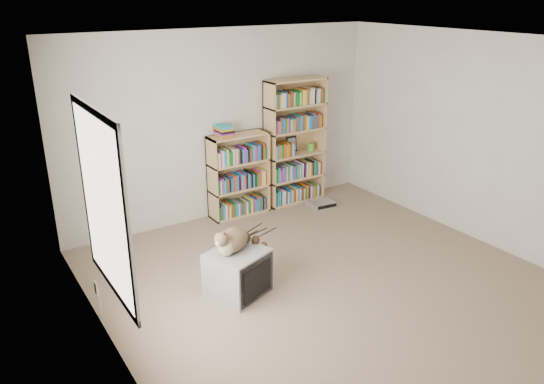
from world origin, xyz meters
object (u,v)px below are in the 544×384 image
cat (238,242)px  bookcase_tall (294,145)px  dvd_player (321,204)px  crt_tv (238,273)px  bookcase_short (238,178)px

cat → bookcase_tall: bearing=13.5°
cat → dvd_player: cat is taller
crt_tv → dvd_player: bearing=12.9°
cat → bookcase_tall: (1.93, 1.79, 0.29)m
crt_tv → cat: cat is taller
bookcase_tall → crt_tv: bearing=-137.1°
crt_tv → cat: bearing=30.1°
cat → dvd_player: (2.12, 1.36, -0.52)m
bookcase_tall → bookcase_short: bookcase_tall is taller
bookcase_short → bookcase_tall: bearing=-0.0°
bookcase_short → cat: bearing=-119.3°
crt_tv → dvd_player: size_ratio=1.90×
bookcase_short → crt_tv: bearing=-119.6°
crt_tv → bookcase_tall: bearing=22.7°
cat → bookcase_short: bookcase_short is taller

